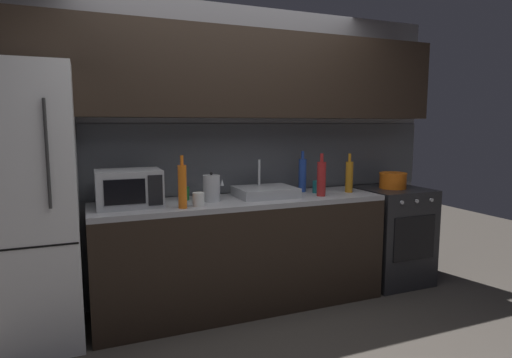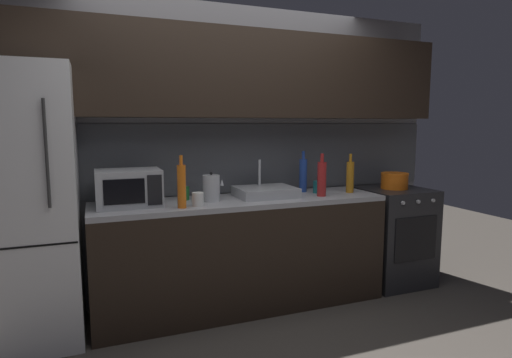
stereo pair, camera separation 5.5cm
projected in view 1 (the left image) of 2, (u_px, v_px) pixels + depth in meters
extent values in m
cube|color=slate|center=(226.00, 152.00, 3.72)|extent=(4.09, 0.10, 2.50)
cube|color=#4C4F54|center=(228.00, 159.00, 3.68)|extent=(4.09, 0.01, 0.60)
cube|color=black|center=(234.00, 74.00, 3.44)|extent=(3.76, 0.34, 0.70)
cube|color=black|center=(242.00, 255.00, 3.46)|extent=(2.35, 0.60, 0.86)
cube|color=#9E9EA3|center=(242.00, 201.00, 3.40)|extent=(2.35, 0.60, 0.04)
cube|color=white|center=(24.00, 208.00, 2.82)|extent=(0.68, 0.66, 1.89)
cube|color=black|center=(19.00, 249.00, 2.54)|extent=(0.67, 0.00, 0.01)
cylinder|color=#333333|center=(47.00, 154.00, 2.52)|extent=(0.02, 0.02, 0.66)
cube|color=#232326|center=(391.00, 235.00, 4.03)|extent=(0.60, 0.60, 0.90)
cube|color=black|center=(414.00, 238.00, 3.74)|extent=(0.45, 0.01, 0.40)
cylinder|color=#B2B2B7|center=(402.00, 202.00, 3.63)|extent=(0.03, 0.02, 0.03)
cylinder|color=#B2B2B7|center=(417.00, 201.00, 3.69)|extent=(0.03, 0.02, 0.03)
cylinder|color=#B2B2B7|center=(431.00, 200.00, 3.75)|extent=(0.03, 0.02, 0.03)
cube|color=#A8AAAF|center=(129.00, 188.00, 3.08)|extent=(0.46, 0.34, 0.27)
cube|color=black|center=(125.00, 192.00, 2.90)|extent=(0.28, 0.01, 0.18)
cube|color=black|center=(155.00, 190.00, 2.98)|extent=(0.10, 0.01, 0.22)
cube|color=#ADAFB5|center=(265.00, 192.00, 3.51)|extent=(0.48, 0.38, 0.08)
cylinder|color=silver|center=(259.00, 172.00, 3.61)|extent=(0.02, 0.02, 0.22)
cylinder|color=#B7BABF|center=(211.00, 188.00, 3.29)|extent=(0.13, 0.13, 0.21)
sphere|color=black|center=(211.00, 174.00, 3.27)|extent=(0.02, 0.02, 0.02)
cone|color=#B7BABF|center=(222.00, 182.00, 3.31)|extent=(0.03, 0.03, 0.05)
cylinder|color=#B27019|center=(349.00, 177.00, 3.72)|extent=(0.07, 0.07, 0.27)
cylinder|color=#B27019|center=(350.00, 158.00, 3.69)|extent=(0.03, 0.03, 0.07)
cylinder|color=orange|center=(182.00, 187.00, 3.01)|extent=(0.06, 0.06, 0.31)
cylinder|color=orange|center=(182.00, 160.00, 2.98)|extent=(0.02, 0.02, 0.07)
cylinder|color=#234299|center=(302.00, 175.00, 3.75)|extent=(0.07, 0.07, 0.29)
cylinder|color=#234299|center=(303.00, 155.00, 3.73)|extent=(0.03, 0.03, 0.07)
cylinder|color=#A82323|center=(321.00, 179.00, 3.53)|extent=(0.07, 0.07, 0.29)
cylinder|color=#A82323|center=(322.00, 158.00, 3.51)|extent=(0.03, 0.03, 0.07)
cylinder|color=silver|center=(198.00, 199.00, 3.09)|extent=(0.09, 0.09, 0.10)
cylinder|color=#19666B|center=(317.00, 187.00, 3.70)|extent=(0.08, 0.08, 0.10)
cylinder|color=#1E6B2D|center=(184.00, 193.00, 3.35)|extent=(0.08, 0.08, 0.11)
cylinder|color=orange|center=(393.00, 182.00, 3.96)|extent=(0.24, 0.24, 0.13)
cylinder|color=orange|center=(393.00, 174.00, 3.95)|extent=(0.25, 0.25, 0.02)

